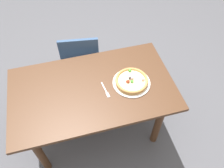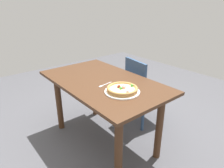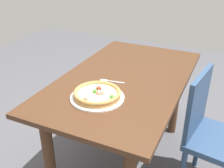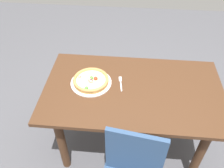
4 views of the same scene
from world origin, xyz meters
TOP-DOWN VIEW (x-y plane):
  - ground_plane at (0.00, 0.00)m, footprint 6.00×6.00m
  - dining_table at (0.00, 0.00)m, footprint 1.37×0.80m
  - chair_near at (0.01, -0.61)m, footprint 0.45×0.45m
  - plate at (-0.33, 0.04)m, footprint 0.32×0.32m
  - pizza at (-0.33, 0.03)m, footprint 0.28×0.28m
  - fork at (-0.10, 0.06)m, footprint 0.04×0.17m

SIDE VIEW (x-z plane):
  - ground_plane at x=0.00m, z-range 0.00..0.00m
  - chair_near at x=0.01m, z-range 0.04..0.90m
  - dining_table at x=0.00m, z-range 0.25..0.99m
  - fork at x=-0.10m, z-range 0.75..0.75m
  - plate at x=-0.33m, z-range 0.75..0.76m
  - pizza at x=-0.33m, z-range 0.75..0.80m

